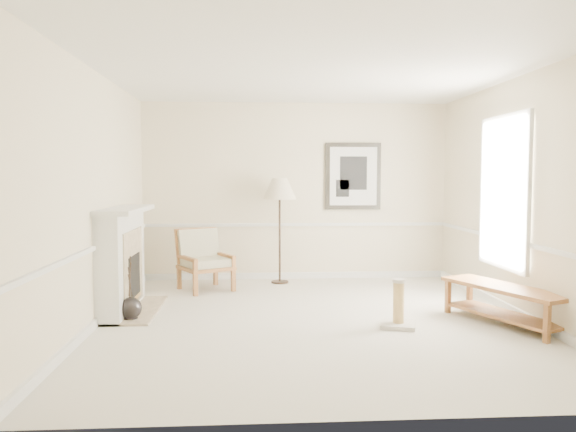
# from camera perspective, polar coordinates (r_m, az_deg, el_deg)

# --- Properties ---
(ground) EXTENTS (5.50, 5.50, 0.00)m
(ground) POSITION_cam_1_polar(r_m,az_deg,el_deg) (6.74, 2.62, -10.52)
(ground) COLOR silver
(ground) RESTS_ON ground
(room) EXTENTS (5.04, 5.54, 2.92)m
(room) POSITION_cam_1_polar(r_m,az_deg,el_deg) (6.62, 3.79, 5.52)
(room) COLOR beige
(room) RESTS_ON ground
(fireplace) EXTENTS (0.64, 1.64, 1.31)m
(fireplace) POSITION_cam_1_polar(r_m,az_deg,el_deg) (7.34, -16.44, -4.37)
(fireplace) COLOR white
(fireplace) RESTS_ON ground
(floor_vase) EXTENTS (0.26, 0.26, 0.77)m
(floor_vase) POSITION_cam_1_polar(r_m,az_deg,el_deg) (6.92, -15.70, -9.08)
(floor_vase) COLOR black
(floor_vase) RESTS_ON ground
(armchair) EXTENTS (0.95, 0.97, 0.91)m
(armchair) POSITION_cam_1_polar(r_m,az_deg,el_deg) (8.54, -8.65, -4.12)
(armchair) COLOR brown
(armchair) RESTS_ON ground
(floor_lamp) EXTENTS (0.69, 0.69, 1.67)m
(floor_lamp) POSITION_cam_1_polar(r_m,az_deg,el_deg) (8.86, -0.85, 2.48)
(floor_lamp) COLOR black
(floor_lamp) RESTS_ON ground
(bench) EXTENTS (1.04, 1.63, 0.45)m
(bench) POSITION_cam_1_polar(r_m,az_deg,el_deg) (6.93, 21.11, -7.85)
(bench) COLOR brown
(bench) RESTS_ON ground
(scratching_post) EXTENTS (0.48, 0.48, 0.54)m
(scratching_post) POSITION_cam_1_polar(r_m,az_deg,el_deg) (6.53, 11.15, -9.53)
(scratching_post) COLOR beige
(scratching_post) RESTS_ON ground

